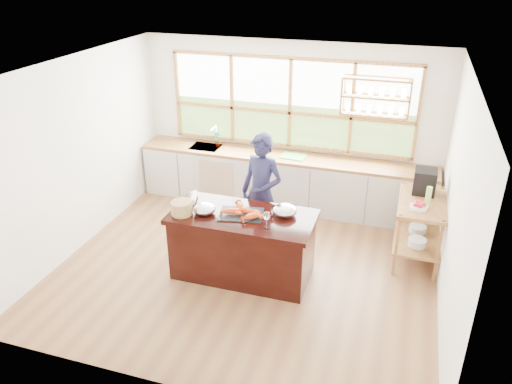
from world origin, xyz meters
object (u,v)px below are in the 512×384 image
at_px(island, 243,245).
at_px(cook, 262,193).
at_px(wicker_basket, 182,208).
at_px(espresso_machine, 425,181).

height_order(island, cook, cook).
relative_size(island, wicker_basket, 6.81).
bearing_deg(cook, island, -76.23).
relative_size(island, espresso_machine, 5.46).
distance_m(island, cook, 0.86).
relative_size(espresso_machine, wicker_basket, 1.25).
bearing_deg(wicker_basket, espresso_machine, 28.40).
height_order(island, espresso_machine, espresso_machine).
xyz_separation_m(cook, wicker_basket, (-0.77, -0.96, 0.12)).
distance_m(island, espresso_machine, 2.66).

